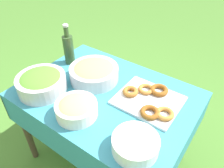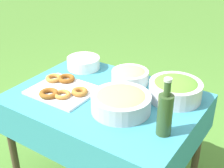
% 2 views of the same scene
% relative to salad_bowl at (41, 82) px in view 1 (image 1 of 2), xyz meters
% --- Properties ---
extents(ground_plane, '(14.00, 14.00, 0.00)m').
position_rel_salad_bowl_xyz_m(ground_plane, '(-0.37, -0.22, -0.81)').
color(ground_plane, '#477A2D').
extents(picnic_table, '(1.17, 0.85, 0.74)m').
position_rel_salad_bowl_xyz_m(picnic_table, '(-0.37, -0.22, -0.18)').
color(picnic_table, teal).
rests_on(picnic_table, ground_plane).
extents(salad_bowl, '(0.33, 0.33, 0.13)m').
position_rel_salad_bowl_xyz_m(salad_bowl, '(0.00, 0.00, 0.00)').
color(salad_bowl, silver).
rests_on(salad_bowl, picnic_table).
extents(pasta_bowl, '(0.25, 0.25, 0.11)m').
position_rel_salad_bowl_xyz_m(pasta_bowl, '(-0.34, 0.03, -0.02)').
color(pasta_bowl, white).
rests_on(pasta_bowl, picnic_table).
extents(donut_platter, '(0.42, 0.35, 0.05)m').
position_rel_salad_bowl_xyz_m(donut_platter, '(-0.64, -0.32, -0.05)').
color(donut_platter, silver).
rests_on(donut_platter, picnic_table).
extents(plate_stack, '(0.24, 0.24, 0.08)m').
position_rel_salad_bowl_xyz_m(plate_stack, '(-0.75, 0.04, -0.03)').
color(plate_stack, white).
rests_on(plate_stack, picnic_table).
extents(olive_oil_bottle, '(0.08, 0.08, 0.32)m').
position_rel_salad_bowl_xyz_m(olive_oil_bottle, '(0.10, -0.36, 0.06)').
color(olive_oil_bottle, '#2D4723').
rests_on(olive_oil_bottle, picnic_table).
extents(bread_bowl, '(0.35, 0.35, 0.12)m').
position_rel_salad_bowl_xyz_m(bread_bowl, '(-0.21, -0.30, -0.01)').
color(bread_bowl, '#B2B7BC').
rests_on(bread_bowl, picnic_table).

